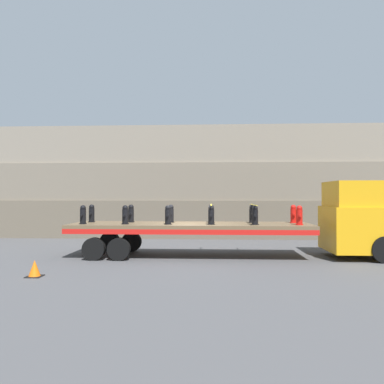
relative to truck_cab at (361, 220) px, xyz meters
name	(u,v)px	position (x,y,z in m)	size (l,w,h in m)	color
ground_plane	(190,256)	(-7.02, 0.00, -1.54)	(120.00, 120.00, 0.00)	#474749
rock_cliff	(197,182)	(-7.02, 7.72, 1.84)	(60.00, 3.30, 6.77)	#665B4C
truck_cab	(361,220)	(0.00, 0.00, 0.00)	(2.67, 2.65, 3.14)	orange
flatbed_trailer	(175,229)	(-7.65, 0.00, -0.41)	(10.02, 2.62, 1.38)	brown
fire_hydrant_black_near_0	(83,215)	(-11.43, -0.56, 0.22)	(0.31, 0.45, 0.78)	black
fire_hydrant_black_far_0	(92,214)	(-11.43, 0.56, 0.22)	(0.31, 0.45, 0.78)	black
fire_hydrant_black_near_1	(125,215)	(-9.66, -0.56, 0.22)	(0.31, 0.45, 0.78)	black
fire_hydrant_black_far_1	(131,214)	(-9.66, 0.56, 0.22)	(0.31, 0.45, 0.78)	black
fire_hydrant_black_near_2	(168,215)	(-7.90, -0.56, 0.22)	(0.31, 0.45, 0.78)	black
fire_hydrant_black_far_2	(171,214)	(-7.90, 0.56, 0.22)	(0.31, 0.45, 0.78)	black
fire_hydrant_black_near_3	(211,215)	(-6.14, -0.56, 0.22)	(0.31, 0.45, 0.78)	black
fire_hydrant_black_far_3	(211,214)	(-6.14, 0.56, 0.22)	(0.31, 0.45, 0.78)	black
fire_hydrant_black_near_4	(255,215)	(-4.37, -0.56, 0.22)	(0.31, 0.45, 0.78)	black
fire_hydrant_black_far_4	(252,214)	(-4.37, 0.56, 0.22)	(0.31, 0.45, 0.78)	black
fire_hydrant_red_near_5	(299,215)	(-2.61, -0.56, 0.22)	(0.31, 0.45, 0.78)	red
fire_hydrant_red_far_5	(293,214)	(-2.61, 0.56, 0.22)	(0.31, 0.45, 0.78)	red
cargo_strap_rear	(211,205)	(-6.14, 0.00, 0.63)	(0.05, 2.72, 0.01)	yellow
cargo_strap_middle	(253,205)	(-4.37, 0.00, 0.63)	(0.05, 2.72, 0.01)	yellow
traffic_cone	(35,269)	(-11.70, -4.21, -1.29)	(0.48, 0.48, 0.52)	black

